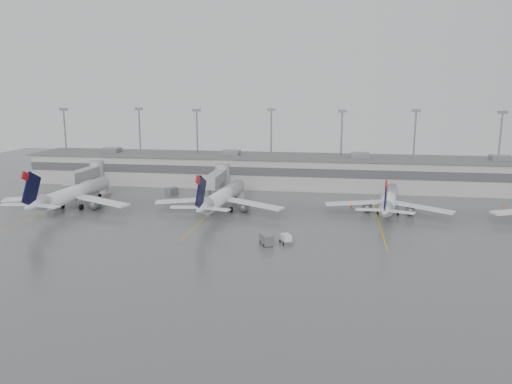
# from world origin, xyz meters

# --- Properties ---
(ground) EXTENTS (260.00, 260.00, 0.00)m
(ground) POSITION_xyz_m (0.00, 0.00, 0.00)
(ground) COLOR #57575A
(ground) RESTS_ON ground
(terminal) EXTENTS (152.00, 17.00, 9.45)m
(terminal) POSITION_xyz_m (-0.01, 57.98, 4.17)
(terminal) COLOR #A1A19C
(terminal) RESTS_ON ground
(light_masts) EXTENTS (142.40, 8.00, 20.60)m
(light_masts) POSITION_xyz_m (0.00, 63.75, 12.03)
(light_masts) COLOR gray
(light_masts) RESTS_ON ground
(jet_bridge_left) EXTENTS (4.00, 17.20, 7.00)m
(jet_bridge_left) POSITION_xyz_m (-55.50, 45.72, 3.87)
(jet_bridge_left) COLOR #96989B
(jet_bridge_left) RESTS_ON ground
(jet_bridge_right) EXTENTS (4.00, 17.20, 7.00)m
(jet_bridge_right) POSITION_xyz_m (-20.50, 45.72, 3.87)
(jet_bridge_right) COLOR #96989B
(jet_bridge_right) RESTS_ON ground
(stand_markings) EXTENTS (105.25, 40.00, 0.01)m
(stand_markings) POSITION_xyz_m (-0.00, 24.00, 0.01)
(stand_markings) COLOR gold
(stand_markings) RESTS_ON ground
(jet_far_left) EXTENTS (29.82, 33.48, 10.82)m
(jet_far_left) POSITION_xyz_m (-48.30, 23.61, 3.36)
(jet_far_left) COLOR white
(jet_far_left) RESTS_ON ground
(jet_mid_left) EXTENTS (28.42, 31.96, 10.34)m
(jet_mid_left) POSITION_xyz_m (-15.29, 26.63, 3.21)
(jet_mid_left) COLOR white
(jet_mid_left) RESTS_ON ground
(jet_mid_right) EXTENTS (26.10, 29.46, 9.57)m
(jet_mid_right) POSITION_xyz_m (20.00, 30.05, 2.98)
(jet_mid_right) COLOR white
(jet_mid_right) RESTS_ON ground
(baggage_tug) EXTENTS (2.53, 2.98, 1.64)m
(baggage_tug) POSITION_xyz_m (0.76, 5.53, 0.64)
(baggage_tug) COLOR white
(baggage_tug) RESTS_ON ground
(baggage_cart) EXTENTS (2.73, 3.27, 1.83)m
(baggage_cart) POSITION_xyz_m (-2.44, 4.33, 0.95)
(baggage_cart) COLOR slate
(baggage_cart) RESTS_ON ground
(gse_uld_a) EXTENTS (2.69, 1.97, 1.77)m
(gse_uld_a) POSITION_xyz_m (-48.99, 40.45, 0.88)
(gse_uld_a) COLOR white
(gse_uld_a) RESTS_ON ground
(gse_uld_b) EXTENTS (2.57, 1.98, 1.63)m
(gse_uld_b) POSITION_xyz_m (-13.90, 38.13, 0.82)
(gse_uld_b) COLOR white
(gse_uld_b) RESTS_ON ground
(gse_uld_c) EXTENTS (2.89, 2.23, 1.83)m
(gse_uld_c) POSITION_xyz_m (20.90, 44.11, 0.91)
(gse_uld_c) COLOR white
(gse_uld_c) RESTS_ON ground
(gse_loader) EXTENTS (2.89, 3.45, 1.85)m
(gse_loader) POSITION_xyz_m (-31.44, 40.95, 0.92)
(gse_loader) COLOR slate
(gse_loader) RESTS_ON ground
(cone_a) EXTENTS (0.46, 0.46, 0.73)m
(cone_a) POSITION_xyz_m (-46.47, 37.68, 0.37)
(cone_a) COLOR #FF4505
(cone_a) RESTS_ON ground
(cone_b) EXTENTS (0.41, 0.41, 0.65)m
(cone_b) POSITION_xyz_m (-16.30, 35.09, 0.33)
(cone_b) COLOR #FF4505
(cone_b) RESTS_ON ground
(cone_c) EXTENTS (0.48, 0.48, 0.76)m
(cone_c) POSITION_xyz_m (12.42, 34.15, 0.38)
(cone_c) COLOR #FF4505
(cone_c) RESTS_ON ground
(cone_d) EXTENTS (0.45, 0.45, 0.72)m
(cone_d) POSITION_xyz_m (45.80, 38.96, 0.36)
(cone_d) COLOR #FF4505
(cone_d) RESTS_ON ground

